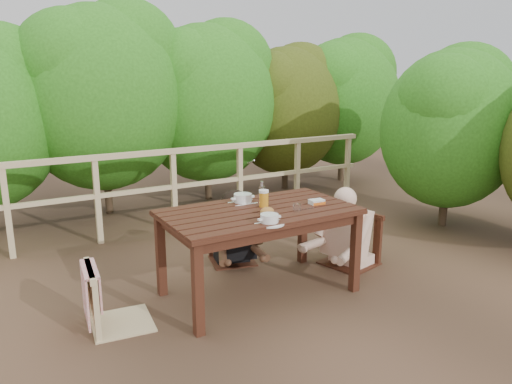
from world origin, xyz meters
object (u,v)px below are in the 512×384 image
chair_far (232,221)px  woman (231,205)px  chair_right (351,218)px  butter_tub (317,203)px  soup_near (269,219)px  tumbler (297,208)px  soup_far (243,199)px  chair_left (118,267)px  table (259,252)px  beer_glass (264,199)px  bread_roll (267,211)px  bottle (262,194)px  diner_right (354,199)px

chair_far → woman: (0.00, 0.02, 0.16)m
chair_far → chair_right: 1.19m
butter_tub → soup_near: bearing=-154.2°
butter_tub → chair_far: bearing=118.9°
tumbler → soup_far: bearing=116.2°
woman → soup_far: 0.56m
chair_left → soup_far: 1.25m
table → chair_left: (-1.19, 0.06, 0.10)m
table → soup_far: 0.50m
soup_far → chair_far: bearing=73.9°
table → soup_near: (-0.12, -0.35, 0.41)m
soup_near → beer_glass: bearing=64.3°
bread_roll → beer_glass: beer_glass is taller
soup_near → bottle: bearing=65.3°
chair_left → tumbler: (1.43, -0.28, 0.32)m
chair_left → chair_far: (1.33, 0.70, -0.04)m
bread_roll → tumbler: 0.26m
soup_near → soup_far: bearing=79.8°
butter_tub → woman: bearing=118.5°
tumbler → butter_tub: tumbler is taller
chair_left → bread_roll: chair_left is taller
chair_right → chair_left: bearing=-101.6°
table → chair_far: (0.14, 0.76, 0.06)m
chair_right → table: bearing=-97.4°
bottle → soup_far: bearing=127.3°
woman → tumbler: bearing=109.3°
chair_right → woman: 1.20m
woman → soup_near: 1.18m
table → chair_far: bearing=79.9°
beer_glass → chair_left: bearing=179.7°
woman → soup_far: (-0.14, -0.50, 0.20)m
chair_left → diner_right: bearing=-82.7°
bread_roll → beer_glass: (0.09, 0.21, 0.04)m
chair_right → butter_tub: bearing=-83.0°
chair_far → soup_far: chair_far is taller
chair_right → bread_roll: chair_right is taller
chair_right → bottle: size_ratio=4.40×
chair_right → soup_near: size_ratio=4.06×
woman → table: bearing=93.5°
butter_tub → bottle: bearing=154.8°
chair_left → butter_tub: (1.72, -0.17, 0.30)m
chair_right → woman: (-0.99, 0.68, 0.11)m
soup_far → butter_tub: 0.65m
table → diner_right: bearing=5.2°
diner_right → beer_glass: (-1.07, -0.05, 0.16)m
chair_right → tumbler: size_ratio=11.94×
diner_right → bread_roll: diner_right is taller
tumbler → chair_right: bearing=20.0°
soup_near → table: bearing=71.7°
table → diner_right: size_ratio=1.20×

